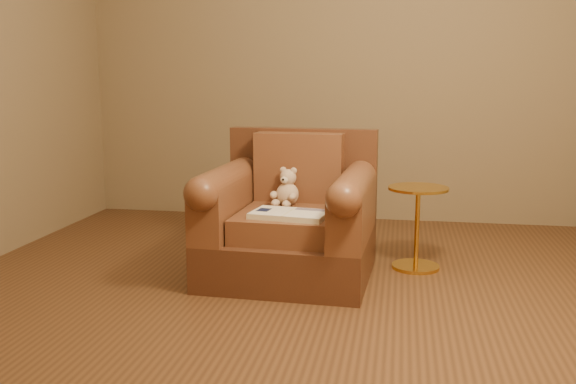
# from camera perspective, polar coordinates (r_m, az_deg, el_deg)

# --- Properties ---
(floor) EXTENTS (4.00, 4.00, 0.00)m
(floor) POSITION_cam_1_polar(r_m,az_deg,el_deg) (3.42, 0.24, -9.47)
(floor) COLOR brown
(floor) RESTS_ON ground
(armchair) EXTENTS (0.96, 0.92, 0.83)m
(armchair) POSITION_cam_1_polar(r_m,az_deg,el_deg) (3.74, 0.26, -2.58)
(armchair) COLOR #512C1B
(armchair) RESTS_ON floor
(teddy_bear) EXTENTS (0.17, 0.19, 0.23)m
(teddy_bear) POSITION_cam_1_polar(r_m,az_deg,el_deg) (3.79, -0.14, 0.11)
(teddy_bear) COLOR #CFAE91
(teddy_bear) RESTS_ON armchair
(guidebook) EXTENTS (0.44, 0.30, 0.03)m
(guidebook) POSITION_cam_1_polar(r_m,az_deg,el_deg) (3.48, 0.12, -2.00)
(guidebook) COLOR beige
(guidebook) RESTS_ON armchair
(side_table) EXTENTS (0.36, 0.36, 0.50)m
(side_table) POSITION_cam_1_polar(r_m,az_deg,el_deg) (3.94, 11.40, -2.89)
(side_table) COLOR gold
(side_table) RESTS_ON floor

